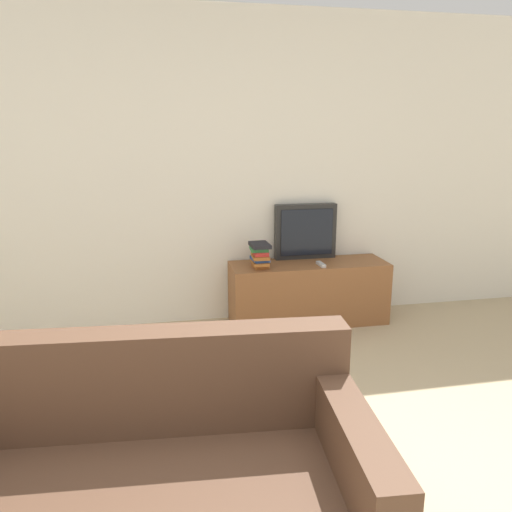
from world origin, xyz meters
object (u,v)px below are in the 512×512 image
book_stack (260,254)px  remote_on_stand (321,264)px  couch (125,508)px  tv_stand (308,293)px  television (305,231)px

book_stack → remote_on_stand: size_ratio=1.56×
couch → book_stack: size_ratio=8.04×
tv_stand → couch: (-1.42, -2.33, 0.02)m
book_stack → remote_on_stand: bearing=-6.0°
television → book_stack: (-0.45, -0.22, -0.13)m
tv_stand → television: bearing=85.8°
television → book_stack: television is taller
tv_stand → television: (0.01, 0.17, 0.51)m
tv_stand → remote_on_stand: bearing=-54.9°
couch → remote_on_stand: size_ratio=12.54×
book_stack → remote_on_stand: 0.52m
television → remote_on_stand: bearing=-77.8°
tv_stand → television: 0.54m
tv_stand → couch: 2.73m
remote_on_stand → couch: bearing=-123.9°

